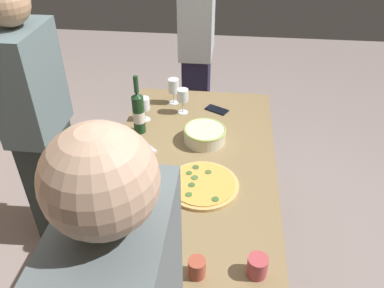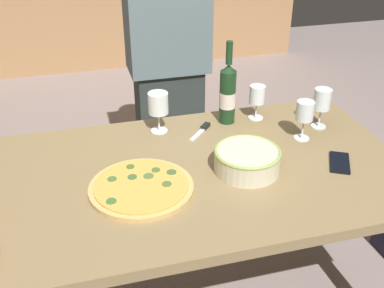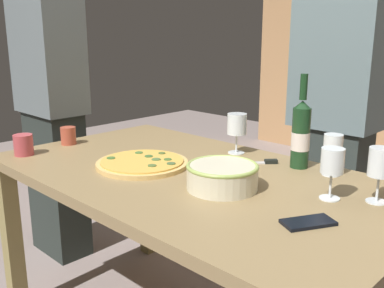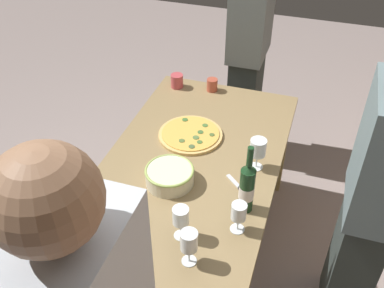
{
  "view_description": "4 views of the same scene",
  "coord_description": "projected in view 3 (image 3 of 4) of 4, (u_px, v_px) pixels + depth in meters",
  "views": [
    {
      "loc": [
        -1.65,
        -0.18,
        2.05
      ],
      "look_at": [
        0.0,
        0.0,
        0.86
      ],
      "focal_mm": 36.4,
      "sensor_mm": 36.0,
      "label": 1
    },
    {
      "loc": [
        -0.38,
        -1.4,
        1.69
      ],
      "look_at": [
        0.0,
        0.0,
        0.86
      ],
      "focal_mm": 44.26,
      "sensor_mm": 36.0,
      "label": 2
    },
    {
      "loc": [
        1.1,
        -1.12,
        1.26
      ],
      "look_at": [
        0.0,
        0.0,
        0.86
      ],
      "focal_mm": 41.18,
      "sensor_mm": 36.0,
      "label": 3
    },
    {
      "loc": [
        1.69,
        0.55,
        2.26
      ],
      "look_at": [
        0.0,
        0.0,
        0.86
      ],
      "focal_mm": 41.48,
      "sensor_mm": 36.0,
      "label": 4
    }
  ],
  "objects": [
    {
      "name": "dining_table",
      "position": [
        192.0,
        196.0,
        1.67
      ],
      "size": [
        1.6,
        0.9,
        0.75
      ],
      "color": "olive",
      "rests_on": "ground"
    },
    {
      "name": "cup_amber",
      "position": [
        23.0,
        145.0,
        1.87
      ],
      "size": [
        0.08,
        0.08,
        0.09
      ],
      "primitive_type": "cylinder",
      "color": "#BA454B",
      "rests_on": "dining_table"
    },
    {
      "name": "wine_glass_near_pizza",
      "position": [
        237.0,
        125.0,
        1.88
      ],
      "size": [
        0.08,
        0.08,
        0.17
      ],
      "color": "white",
      "rests_on": "dining_table"
    },
    {
      "name": "person_guest_left",
      "position": [
        52.0,
        107.0,
        2.41
      ],
      "size": [
        0.41,
        0.24,
        1.69
      ],
      "rotation": [
        0.0,
        0.0,
        -0.04
      ],
      "color": "#272E2B",
      "rests_on": "ground"
    },
    {
      "name": "serving_bowl",
      "position": [
        222.0,
        175.0,
        1.47
      ],
      "size": [
        0.24,
        0.24,
        0.09
      ],
      "color": "beige",
      "rests_on": "dining_table"
    },
    {
      "name": "pizza_knife",
      "position": [
        263.0,
        162.0,
        1.76
      ],
      "size": [
        0.12,
        0.13,
        0.02
      ],
      "color": "silver",
      "rests_on": "dining_table"
    },
    {
      "name": "wine_glass_far_right",
      "position": [
        332.0,
        164.0,
        1.36
      ],
      "size": [
        0.07,
        0.07,
        0.17
      ],
      "color": "white",
      "rests_on": "dining_table"
    },
    {
      "name": "wine_bottle",
      "position": [
        301.0,
        134.0,
        1.68
      ],
      "size": [
        0.07,
        0.07,
        0.36
      ],
      "color": "#19391D",
      "rests_on": "dining_table"
    },
    {
      "name": "pizza",
      "position": [
        142.0,
        163.0,
        1.73
      ],
      "size": [
        0.36,
        0.36,
        0.03
      ],
      "color": "tan",
      "rests_on": "dining_table"
    },
    {
      "name": "wine_glass_far_left",
      "position": [
        380.0,
        165.0,
        1.33
      ],
      "size": [
        0.07,
        0.07,
        0.17
      ],
      "color": "white",
      "rests_on": "dining_table"
    },
    {
      "name": "person_guest_right",
      "position": [
        334.0,
        123.0,
        2.17
      ],
      "size": [
        0.41,
        0.24,
        1.63
      ],
      "rotation": [
        0.0,
        0.0,
        -1.7
      ],
      "color": "#2C3431",
      "rests_on": "ground"
    },
    {
      "name": "wine_glass_by_bottle",
      "position": [
        333.0,
        148.0,
        1.59
      ],
      "size": [
        0.07,
        0.07,
        0.15
      ],
      "color": "white",
      "rests_on": "dining_table"
    },
    {
      "name": "cell_phone",
      "position": [
        308.0,
        222.0,
        1.21
      ],
      "size": [
        0.13,
        0.16,
        0.01
      ],
      "primitive_type": "cube",
      "rotation": [
        0.0,
        0.0,
        2.65
      ],
      "color": "black",
      "rests_on": "dining_table"
    },
    {
      "name": "cup_ceramic",
      "position": [
        68.0,
        136.0,
        2.05
      ],
      "size": [
        0.07,
        0.07,
        0.08
      ],
      "primitive_type": "cylinder",
      "color": "#B04B35",
      "rests_on": "dining_table"
    }
  ]
}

